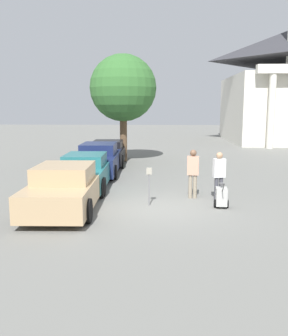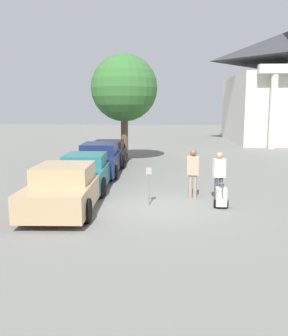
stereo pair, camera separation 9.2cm
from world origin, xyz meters
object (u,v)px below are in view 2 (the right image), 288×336
Objects in this scene: parked_car_black at (109,153)px; equipment_cart at (221,197)px; parking_meter at (149,179)px; person_supervisor at (219,173)px; parked_car_navy at (100,159)px; parked_car_tan at (66,188)px; person_worker at (193,171)px; parked_car_teal at (86,172)px.

parked_car_black is 10.76m from equipment_cart.
parked_car_black is 3.81× the size of parking_meter.
parked_car_navy is at bearing -58.87° from person_supervisor.
person_supervisor reaches higher than parked_car_tan.
parked_car_black is 2.83× the size of person_supervisor.
parked_car_navy is 7.42m from person_supervisor.
person_supervisor reaches higher than parked_car_navy.
parking_meter is 0.72× the size of person_worker.
parked_car_teal is 4.82× the size of equipment_cart.
parked_car_tan reaches higher than parking_meter.
person_supervisor is (5.17, -5.31, 0.28)m from parked_car_navy.
parked_car_tan reaches higher than equipment_cart.
parked_car_navy reaches higher than parked_car_black.
parked_car_teal reaches higher than parking_meter.
parked_car_tan is at bearing 28.24° from person_worker.
equipment_cart is (5.11, -6.33, -0.33)m from parked_car_navy.
parking_meter is at bearing -75.52° from parked_car_black.
person_supervisor is (5.17, 1.41, 0.30)m from parked_car_tan.
parked_car_tan is 0.93× the size of parked_car_navy.
parking_meter is 1.30× the size of equipment_cart.
equipment_cart is at bearing -52.88° from parked_car_navy.
equipment_cart is at bearing -5.00° from parking_meter.
parked_car_navy is (0.00, 6.72, 0.02)m from parked_car_tan.
person_worker is (4.27, -5.01, 0.31)m from parked_car_navy.
person_worker reaches higher than parking_meter.
person_worker is (4.27, 1.71, 0.33)m from parked_car_tan.
parked_car_navy is 3.03× the size of person_supervisor.
parked_car_teal reaches higher than parked_car_black.
person_worker is 1.69m from equipment_cart.
parked_car_teal is at bearing 88.22° from parked_car_tan.
parked_car_navy reaches higher than parking_meter.
parked_car_black is at bearing -71.60° from person_supervisor.
person_worker reaches higher than person_supervisor.
parked_car_teal reaches higher than equipment_cart.
parking_meter is at bearing 5.07° from person_supervisor.
equipment_cart is at bearing -31.44° from parked_car_teal.
parking_meter is at bearing 41.65° from person_worker.
person_worker is (4.27, -8.14, 0.36)m from parked_car_black.
parked_car_teal is 0.97× the size of parked_car_black.
person_worker is at bearing -31.50° from person_supervisor.
parked_car_black reaches higher than equipment_cart.
parked_car_tan is 5.14m from equipment_cart.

